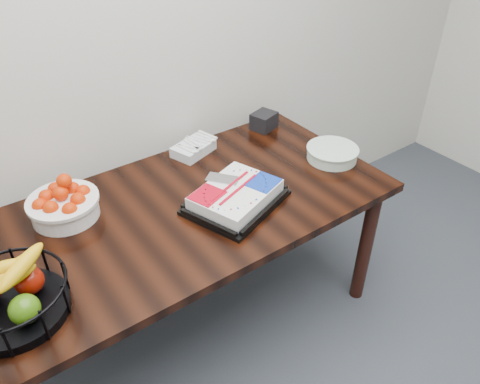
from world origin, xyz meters
TOP-DOWN VIEW (x-y plane):
  - table at (0.00, 2.00)m, footprint 1.80×0.90m
  - cake_tray at (0.19, 1.88)m, footprint 0.48×0.43m
  - tangerine_bowl at (-0.43, 2.22)m, footprint 0.29×0.29m
  - fruit_basket at (-0.73, 1.82)m, footprint 0.37×0.37m
  - plate_stack at (0.79, 1.90)m, footprint 0.25×0.25m
  - fork_bag at (0.26, 2.35)m, footprint 0.24×0.19m
  - napkin_box at (0.71, 2.35)m, footprint 0.15×0.14m

SIDE VIEW (x-z plane):
  - table at x=0.00m, z-range 0.29..1.04m
  - fork_bag at x=0.26m, z-range 0.75..0.81m
  - plate_stack at x=0.79m, z-range 0.75..0.81m
  - cake_tray at x=0.19m, z-range 0.75..0.83m
  - napkin_box at x=0.71m, z-range 0.75..0.84m
  - tangerine_bowl at x=-0.43m, z-range 0.74..0.92m
  - fruit_basket at x=-0.73m, z-range 0.73..0.93m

